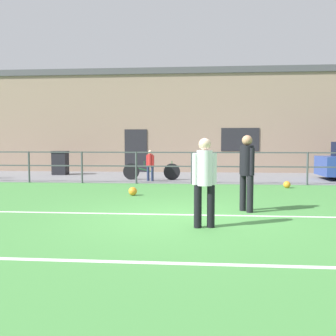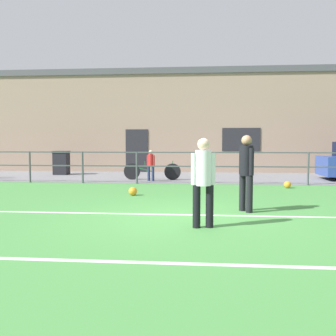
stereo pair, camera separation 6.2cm
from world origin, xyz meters
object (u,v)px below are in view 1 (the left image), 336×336
soccer_ball_spare (133,191)px  trash_bin_0 (60,163)px  player_goalkeeper (247,168)px  bicycle_parked_0 (151,171)px  player_striker (205,177)px  soccer_ball_match (287,185)px  spectator_child (150,163)px

soccer_ball_spare → trash_bin_0: (-4.41, 6.17, 0.44)m
player_goalkeeper → trash_bin_0: size_ratio=1.56×
player_goalkeeper → bicycle_parked_0: size_ratio=0.74×
player_striker → trash_bin_0: (-6.39, 10.03, -0.34)m
soccer_ball_spare → bicycle_parked_0: (-0.03, 4.22, 0.24)m
soccer_ball_match → trash_bin_0: size_ratio=0.22×
soccer_ball_match → bicycle_parked_0: bicycle_parked_0 is taller
player_goalkeeper → player_striker: size_ratio=1.05×
spectator_child → soccer_ball_match: bearing=176.3°
soccer_ball_match → bicycle_parked_0: size_ratio=0.10×
spectator_child → bicycle_parked_0: bearing=-72.5°
player_striker → soccer_ball_spare: 4.41m
player_striker → soccer_ball_match: size_ratio=6.88×
player_striker → soccer_ball_spare: player_striker is taller
player_striker → trash_bin_0: player_striker is taller
player_goalkeeper → bicycle_parked_0: (-2.92, 6.46, -0.59)m
soccer_ball_match → spectator_child: spectator_child is taller
player_goalkeeper → soccer_ball_spare: size_ratio=6.94×
bicycle_parked_0 → trash_bin_0: size_ratio=2.11×
player_striker → soccer_ball_spare: size_ratio=6.63×
player_striker → bicycle_parked_0: (-2.00, 8.09, -0.54)m
bicycle_parked_0 → trash_bin_0: 4.80m
soccer_ball_spare → bicycle_parked_0: bearing=90.3°
soccer_ball_spare → player_striker: bearing=-62.9°
player_goalkeeper → player_striker: bearing=-60.3°
bicycle_parked_0 → trash_bin_0: trash_bin_0 is taller
soccer_ball_match → soccer_ball_spare: (-4.71, -2.13, 0.00)m
soccer_ball_spare → trash_bin_0: trash_bin_0 is taller
soccer_ball_spare → bicycle_parked_0: bicycle_parked_0 is taller
soccer_ball_match → bicycle_parked_0: (-4.73, 2.10, 0.24)m
player_goalkeeper → trash_bin_0: bearing=-169.9°
soccer_ball_spare → spectator_child: 3.85m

